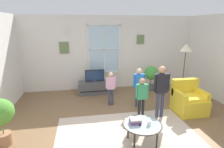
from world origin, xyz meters
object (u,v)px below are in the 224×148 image
at_px(tv_stand, 95,88).
at_px(floor_lamp, 186,54).
at_px(cup, 149,123).
at_px(remote_near_books, 140,124).
at_px(person_black_shirt, 161,86).
at_px(book_stack, 135,121).
at_px(potted_plant_by_window, 151,75).
at_px(television, 95,76).
at_px(potted_plant_corner, 0,116).
at_px(person_pink_shirt, 111,85).
at_px(coffee_table, 142,125).
at_px(person_green_shirt, 142,94).
at_px(armchair, 189,101).
at_px(person_blue_shirt, 139,83).

distance_m(tv_stand, floor_lamp, 3.12).
distance_m(cup, remote_near_books, 0.18).
bearing_deg(person_black_shirt, book_stack, -135.69).
bearing_deg(book_stack, floor_lamp, 40.69).
bearing_deg(potted_plant_by_window, television, 179.44).
relative_size(television, remote_near_books, 4.56).
height_order(tv_stand, potted_plant_corner, potted_plant_corner).
bearing_deg(cup, tv_stand, 104.74).
bearing_deg(person_pink_shirt, coffee_table, -81.13).
bearing_deg(person_green_shirt, coffee_table, -107.85).
bearing_deg(person_black_shirt, cup, -124.23).
relative_size(armchair, floor_lamp, 0.48).
bearing_deg(person_green_shirt, television, 116.42).
relative_size(book_stack, cup, 2.45).
relative_size(book_stack, potted_plant_by_window, 0.25).
bearing_deg(person_green_shirt, armchair, 6.26).
height_order(television, coffee_table, television).
height_order(coffee_table, floor_lamp, floor_lamp).
height_order(tv_stand, floor_lamp, floor_lamp).
distance_m(person_pink_shirt, floor_lamp, 2.38).
xyz_separation_m(person_black_shirt, potted_plant_corner, (-3.51, -0.52, -0.21)).
bearing_deg(person_pink_shirt, potted_plant_by_window, 31.74).
xyz_separation_m(coffee_table, potted_plant_by_window, (1.35, 2.94, 0.18)).
height_order(coffee_table, person_black_shirt, person_black_shirt).
xyz_separation_m(coffee_table, cup, (0.11, -0.06, 0.07)).
bearing_deg(coffee_table, person_blue_shirt, 74.43).
distance_m(tv_stand, book_stack, 2.98).
bearing_deg(person_pink_shirt, person_blue_shirt, -18.41).
bearing_deg(potted_plant_corner, cup, -10.29).
xyz_separation_m(television, coffee_table, (0.68, -2.96, -0.23)).
bearing_deg(potted_plant_corner, coffee_table, -9.55).
distance_m(person_pink_shirt, person_blue_shirt, 0.81).
bearing_deg(remote_near_books, potted_plant_by_window, 64.44).
bearing_deg(armchair, remote_near_books, -147.95).
height_order(person_black_shirt, floor_lamp, floor_lamp).
bearing_deg(person_pink_shirt, book_stack, -84.86).
distance_m(television, cup, 3.12).
height_order(television, person_blue_shirt, person_blue_shirt).
height_order(armchair, person_blue_shirt, person_blue_shirt).
height_order(cup, remote_near_books, cup).
xyz_separation_m(armchair, coffee_table, (-1.72, -1.12, 0.09)).
xyz_separation_m(tv_stand, floor_lamp, (2.59, -1.15, 1.29)).
bearing_deg(potted_plant_by_window, tv_stand, 179.36).
distance_m(tv_stand, armchair, 3.03).
relative_size(person_green_shirt, potted_plant_corner, 1.11).
xyz_separation_m(cup, person_black_shirt, (0.70, 1.03, 0.36)).
bearing_deg(tv_stand, person_blue_shirt, -48.58).
height_order(book_stack, person_black_shirt, person_black_shirt).
bearing_deg(person_green_shirt, book_stack, -115.82).
bearing_deg(person_black_shirt, floor_lamp, 37.25).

